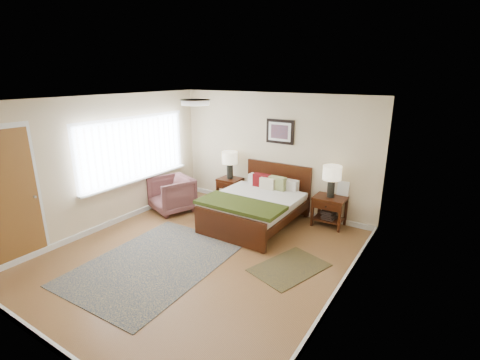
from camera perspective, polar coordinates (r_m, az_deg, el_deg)
The scene contains 18 objects.
floor at distance 5.89m, azimuth -6.44°, elevation -12.09°, with size 5.00×5.00×0.00m, color brown.
back_wall at distance 7.42m, azimuth 5.50°, elevation 4.45°, with size 4.50×0.04×2.50m, color beige.
front_wall at distance 3.95m, azimuth -30.85°, elevation -9.49°, with size 4.50×0.04×2.50m, color beige.
left_wall at distance 7.01m, azimuth -21.25°, elevation 2.60°, with size 0.04×5.00×2.50m, color beige.
right_wall at distance 4.39m, azimuth 16.54°, elevation -5.15°, with size 0.04×5.00×2.50m, color beige.
ceiling at distance 5.17m, azimuth -7.37°, elevation 12.95°, with size 4.50×5.00×0.02m, color white.
window at distance 7.36m, azimuth -16.74°, elevation 4.70°, with size 0.11×2.72×1.32m.
door at distance 6.22m, azimuth -33.91°, elevation -2.63°, with size 0.06×1.00×2.18m.
ceil_fixture at distance 5.17m, azimuth -7.35°, elevation 12.56°, with size 0.44×0.44×0.08m.
bed at distance 6.77m, azimuth 2.73°, elevation -3.53°, with size 1.60×1.93×1.04m.
wall_art at distance 7.24m, azimuth 6.56°, elevation 7.89°, with size 0.62×0.05×0.50m.
nightstand_left at distance 7.90m, azimuth -1.74°, elevation -0.61°, with size 0.49×0.44×0.59m.
nightstand_right at distance 6.96m, azimuth 14.42°, elevation -4.53°, with size 0.60×0.45×0.59m.
lamp_left at distance 7.77m, azimuth -1.69°, elevation 3.32°, with size 0.35×0.35×0.61m.
lamp_right at distance 6.77m, azimuth 14.86°, elevation 0.72°, with size 0.35×0.35×0.61m.
armchair at distance 7.61m, azimuth -11.14°, elevation -2.35°, with size 0.80×0.82×0.75m, color brown.
rug_persian at distance 5.78m, azimuth -13.77°, elevation -13.04°, with size 1.84×2.60×0.01m, color #0B1C38.
rug_navy at distance 5.55m, azimuth 8.13°, elevation -14.03°, with size 0.76×1.14×0.01m, color black.
Camera 1 is at (3.31, -3.95, 2.85)m, focal length 26.00 mm.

